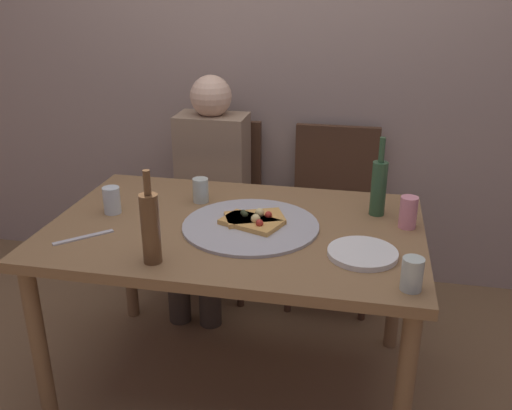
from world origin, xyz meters
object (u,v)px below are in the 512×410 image
object	(u,v)px
pizza_slice_extra	(252,222)
soda_can	(408,212)
table_knife	(84,237)
wine_bottle	(150,227)
wine_glass	(201,190)
chair_left	(217,195)
guest_in_sweater	(209,182)
dining_table	(236,244)
tumbler_far	(112,200)
pizza_tray	(251,226)
beer_bottle	(379,186)
tumbler_near	(412,274)
plate_stack	(363,253)
pizza_slice_last	(255,217)
chair_right	(333,203)

from	to	relation	value
pizza_slice_extra	soda_can	bearing A→B (deg)	12.18
soda_can	table_knife	world-z (taller)	soda_can
pizza_slice_extra	table_knife	size ratio (longest dim) A/B	1.14
wine_bottle	table_knife	world-z (taller)	wine_bottle
wine_bottle	wine_glass	xyz separation A→B (m)	(0.00, 0.55, -0.08)
chair_left	guest_in_sweater	world-z (taller)	guest_in_sweater
dining_table	guest_in_sweater	size ratio (longest dim) A/B	1.21
tumbler_far	guest_in_sweater	world-z (taller)	guest_in_sweater
dining_table	pizza_tray	distance (m)	0.11
beer_bottle	tumbler_near	distance (m)	0.58
tumbler_near	plate_stack	bearing A→B (deg)	127.81
beer_bottle	table_knife	world-z (taller)	beer_bottle
chair_left	tumbler_far	bearing A→B (deg)	76.82
pizza_tray	guest_in_sweater	world-z (taller)	guest_in_sweater
pizza_slice_last	beer_bottle	distance (m)	0.50
pizza_slice_extra	beer_bottle	bearing A→B (deg)	26.29
wine_glass	tumbler_far	bearing A→B (deg)	-149.13
pizza_slice_last	guest_in_sweater	size ratio (longest dim) A/B	0.22
tumbler_near	plate_stack	xyz separation A→B (m)	(-0.15, 0.19, -0.04)
wine_bottle	plate_stack	xyz separation A→B (m)	(0.68, 0.18, -0.12)
wine_glass	plate_stack	bearing A→B (deg)	-28.18
dining_table	soda_can	world-z (taller)	soda_can
tumbler_near	table_knife	distance (m)	1.15
tumbler_near	chair_left	xyz separation A→B (m)	(-0.95, 1.21, -0.28)
tumbler_near	chair_right	size ratio (longest dim) A/B	0.12
pizza_tray	beer_bottle	distance (m)	0.53
pizza_slice_extra	chair_left	xyz separation A→B (m)	(-0.38, 0.87, -0.25)
pizza_tray	chair_left	world-z (taller)	chair_left
dining_table	wine_glass	bearing A→B (deg)	134.20
soda_can	table_knife	size ratio (longest dim) A/B	0.55
tumbler_far	chair_left	xyz separation A→B (m)	(0.20, 0.84, -0.28)
wine_bottle	dining_table	bearing A→B (deg)	59.98
dining_table	tumbler_near	bearing A→B (deg)	-29.22
tumbler_far	plate_stack	size ratio (longest dim) A/B	0.45
wine_glass	chair_right	world-z (taller)	chair_right
wine_glass	chair_right	distance (m)	0.88
soda_can	plate_stack	world-z (taller)	soda_can
wine_glass	pizza_slice_last	bearing A→B (deg)	-32.28
pizza_slice_extra	chair_right	world-z (taller)	chair_right
wine_bottle	beer_bottle	bearing A→B (deg)	37.59
soda_can	chair_right	bearing A→B (deg)	113.46
chair_right	guest_in_sweater	size ratio (longest dim) A/B	0.77
pizza_slice_extra	table_knife	bearing A→B (deg)	-159.93
pizza_tray	chair_right	bearing A→B (deg)	73.46
pizza_tray	chair_left	xyz separation A→B (m)	(-0.37, 0.86, -0.23)
beer_bottle	guest_in_sweater	world-z (taller)	guest_in_sweater
pizza_slice_extra	tumbler_near	size ratio (longest dim) A/B	2.40
chair_left	chair_right	size ratio (longest dim) A/B	1.00
pizza_slice_last	table_knife	xyz separation A→B (m)	(-0.58, -0.26, -0.02)
tumbler_far	guest_in_sweater	size ratio (longest dim) A/B	0.09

